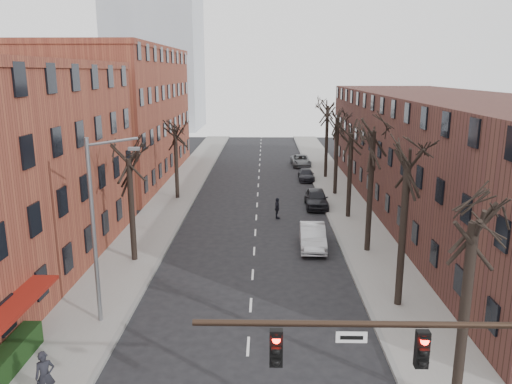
{
  "coord_description": "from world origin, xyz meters",
  "views": [
    {
      "loc": [
        0.71,
        -11.8,
        11.84
      ],
      "look_at": [
        0.12,
        20.5,
        4.0
      ],
      "focal_mm": 35.0,
      "sensor_mm": 36.0,
      "label": 1
    }
  ],
  "objects_px": {
    "silver_sedan": "(313,236)",
    "parked_car_mid": "(306,175)",
    "parked_car_near": "(316,198)",
    "pedestrian_a": "(45,376)"
  },
  "relations": [
    {
      "from": "silver_sedan",
      "to": "parked_car_mid",
      "type": "xyz_separation_m",
      "value": [
        1.3,
        21.99,
        -0.19
      ]
    },
    {
      "from": "silver_sedan",
      "to": "parked_car_near",
      "type": "height_order",
      "value": "parked_car_near"
    },
    {
      "from": "pedestrian_a",
      "to": "parked_car_mid",
      "type": "bearing_deg",
      "value": 44.14
    },
    {
      "from": "parked_car_mid",
      "to": "pedestrian_a",
      "type": "distance_m",
      "value": 40.72
    },
    {
      "from": "silver_sedan",
      "to": "parked_car_near",
      "type": "bearing_deg",
      "value": 85.2
    },
    {
      "from": "parked_car_mid",
      "to": "pedestrian_a",
      "type": "relative_size",
      "value": 2.22
    },
    {
      "from": "parked_car_near",
      "to": "parked_car_mid",
      "type": "xyz_separation_m",
      "value": [
        0.0,
        11.42,
        -0.22
      ]
    },
    {
      "from": "silver_sedan",
      "to": "parked_car_mid",
      "type": "distance_m",
      "value": 22.03
    },
    {
      "from": "parked_car_near",
      "to": "pedestrian_a",
      "type": "distance_m",
      "value": 30.06
    },
    {
      "from": "silver_sedan",
      "to": "parked_car_near",
      "type": "distance_m",
      "value": 10.64
    }
  ]
}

